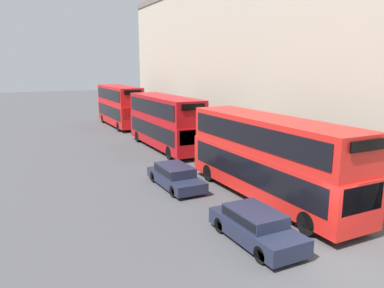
% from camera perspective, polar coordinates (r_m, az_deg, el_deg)
% --- Properties ---
extents(ground_plane, '(200.00, 200.00, 0.00)m').
position_cam_1_polar(ground_plane, '(14.87, 21.31, -16.11)').
color(ground_plane, '#424244').
extents(bus_leading, '(2.59, 11.40, 4.27)m').
position_cam_1_polar(bus_leading, '(19.28, 11.59, -1.63)').
color(bus_leading, red).
rests_on(bus_leading, ground).
extents(bus_second_in_queue, '(2.59, 10.45, 4.35)m').
position_cam_1_polar(bus_second_in_queue, '(30.91, -4.16, 3.67)').
color(bus_second_in_queue, '#A80F14').
rests_on(bus_second_in_queue, ground).
extents(bus_third_in_queue, '(2.59, 10.08, 4.53)m').
position_cam_1_polar(bus_third_in_queue, '(43.40, -10.97, 5.96)').
color(bus_third_in_queue, red).
rests_on(bus_third_in_queue, ground).
extents(car_dark_sedan, '(1.77, 4.34, 1.30)m').
position_cam_1_polar(car_dark_sedan, '(15.09, 9.65, -12.10)').
color(car_dark_sedan, '#1E2338').
rests_on(car_dark_sedan, ground).
extents(car_hatchback, '(1.76, 4.54, 1.24)m').
position_cam_1_polar(car_hatchback, '(21.31, -2.57, -4.82)').
color(car_hatchback, '#1E2338').
rests_on(car_hatchback, ground).
extents(pedestrian, '(0.36, 0.36, 1.60)m').
position_cam_1_polar(pedestrian, '(38.32, -4.33, 2.73)').
color(pedestrian, maroon).
rests_on(pedestrian, ground).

